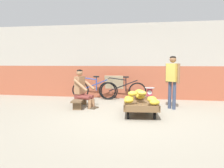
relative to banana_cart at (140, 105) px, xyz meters
The scene contains 13 objects.
ground_plane 0.56m from the banana_cart, 112.64° to the right, with size 80.00×80.00×0.00m, color gray.
back_wall 2.87m from the banana_cart, 94.25° to the left, with size 16.00×0.30×2.78m.
banana_cart is the anchor object (origin of this frame).
banana_pile 0.22m from the banana_cart, 60.06° to the right, with size 0.90×1.37×0.26m.
low_bench 1.93m from the banana_cart, 161.99° to the left, with size 0.41×1.12×0.27m.
vendor_seated 1.87m from the banana_cart, 161.89° to the left, with size 0.73×0.59×1.14m.
plastic_crate 1.03m from the banana_cart, 76.72° to the left, with size 0.36×0.28×0.30m.
weighing_scale 1.04m from the banana_cart, 76.70° to the left, with size 0.30×0.30×0.29m.
bicycle_near_left 2.78m from the banana_cart, 130.68° to the left, with size 1.66×0.48×0.86m.
bicycle_far_left 2.20m from the banana_cart, 108.98° to the left, with size 1.66×0.48×0.86m.
sign_board 2.70m from the banana_cart, 114.06° to the left, with size 0.70×0.30×0.86m.
customer_adult 1.39m from the banana_cart, 43.05° to the left, with size 0.38×0.37×1.53m.
shopping_bag 0.59m from the banana_cart, 60.80° to the left, with size 0.18×0.12×0.24m, color green.
Camera 1 is at (0.45, -5.19, 1.35)m, focal length 35.02 mm.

